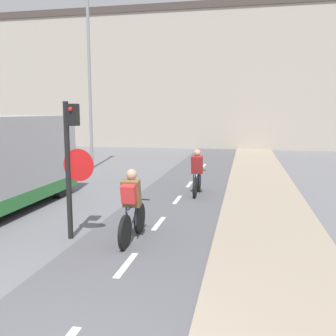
% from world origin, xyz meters
% --- Properties ---
extents(building_row_background, '(60.00, 5.20, 10.27)m').
position_xyz_m(building_row_background, '(0.00, 26.73, 5.15)').
color(building_row_background, '#B2A899').
rests_on(building_row_background, ground_plane).
extents(traffic_light_pole, '(0.67, 0.25, 2.87)m').
position_xyz_m(traffic_light_pole, '(-1.52, 4.14, 1.79)').
color(traffic_light_pole, black).
rests_on(traffic_light_pole, ground_plane).
extents(street_lamp_far, '(0.36, 0.36, 8.05)m').
position_xyz_m(street_lamp_far, '(-5.18, 13.71, 4.82)').
color(street_lamp_far, gray).
rests_on(street_lamp_far, ground_plane).
extents(cyclist_near, '(0.46, 1.71, 1.52)m').
position_xyz_m(cyclist_near, '(-0.27, 4.22, 0.72)').
color(cyclist_near, black).
rests_on(cyclist_near, ground_plane).
extents(cyclist_far, '(0.46, 1.65, 1.48)m').
position_xyz_m(cyclist_far, '(0.48, 8.87, 0.67)').
color(cyclist_far, black).
rests_on(cyclist_far, ground_plane).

